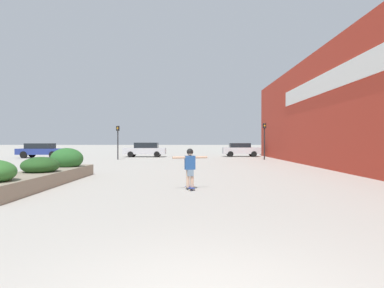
% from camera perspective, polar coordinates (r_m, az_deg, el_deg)
% --- Properties ---
extents(building_wall_right, '(0.67, 44.34, 7.79)m').
position_cam_1_polar(building_wall_right, '(20.63, 24.65, 6.49)').
color(building_wall_right, '#B23323').
rests_on(building_wall_right, ground_plane).
extents(planter_box, '(1.74, 8.85, 1.41)m').
position_cam_1_polar(planter_box, '(14.79, -24.21, -4.40)').
color(planter_box, gray).
rests_on(planter_box, ground_plane).
extents(skateboard, '(0.38, 0.70, 0.09)m').
position_cam_1_polar(skateboard, '(12.31, -0.47, -7.32)').
color(skateboard, navy).
rests_on(skateboard, ground_plane).
extents(skateboarder, '(1.26, 0.45, 1.38)m').
position_cam_1_polar(skateboarder, '(12.22, -0.47, -3.32)').
color(skateboarder, tan).
rests_on(skateboarder, skateboard).
extents(car_leftmost, '(4.54, 2.00, 1.57)m').
position_cam_1_polar(car_leftmost, '(37.70, -7.92, -0.91)').
color(car_leftmost, '#BCBCC1').
rests_on(car_leftmost, ground_plane).
extents(car_center_left, '(4.14, 1.85, 1.51)m').
position_cam_1_polar(car_center_left, '(38.61, 8.01, -0.91)').
color(car_center_left, '#BCBCC1').
rests_on(car_center_left, ground_plane).
extents(car_center_right, '(4.73, 2.04, 1.50)m').
position_cam_1_polar(car_center_right, '(38.59, -23.91, -0.93)').
color(car_center_right, navy).
rests_on(car_center_right, ground_plane).
extents(traffic_light_left, '(0.28, 0.30, 3.16)m').
position_cam_1_polar(traffic_light_left, '(32.76, -12.39, 1.25)').
color(traffic_light_left, black).
rests_on(traffic_light_left, ground_plane).
extents(traffic_light_right, '(0.28, 0.30, 3.39)m').
position_cam_1_polar(traffic_light_right, '(32.52, 11.86, 1.51)').
color(traffic_light_right, black).
rests_on(traffic_light_right, ground_plane).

